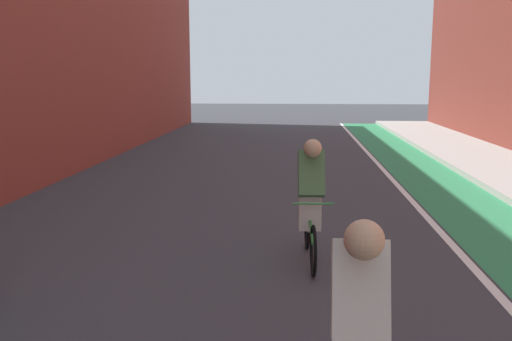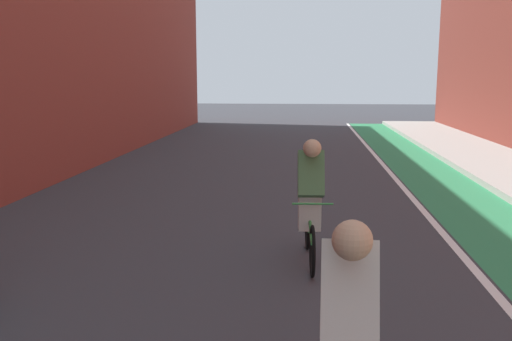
{
  "view_description": "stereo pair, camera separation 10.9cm",
  "coord_description": "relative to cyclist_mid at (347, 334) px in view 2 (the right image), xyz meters",
  "views": [
    {
      "loc": [
        0.55,
        5.84,
        2.33
      ],
      "look_at": [
        0.04,
        12.85,
        1.13
      ],
      "focal_mm": 38.82,
      "sensor_mm": 36.0,
      "label": 1
    },
    {
      "loc": [
        0.66,
        5.84,
        2.33
      ],
      "look_at": [
        0.04,
        12.85,
        1.13
      ],
      "focal_mm": 38.82,
      "sensor_mm": 36.0,
      "label": 2
    }
  ],
  "objects": [
    {
      "name": "ground_plane",
      "position": [
        -0.93,
        4.83,
        -0.84
      ],
      "size": [
        78.03,
        78.03,
        0.0
      ],
      "primitive_type": "plane",
      "color": "#38383D"
    },
    {
      "name": "lane_divider_stripe",
      "position": [
        1.82,
        6.83,
        -0.84
      ],
      "size": [
        0.12,
        35.47,
        0.0
      ],
      "primitive_type": "cube",
      "color": "white",
      "rests_on": "ground"
    },
    {
      "name": "cyclist_trailing",
      "position": [
        -0.19,
        3.73,
        0.0
      ],
      "size": [
        0.48,
        1.67,
        1.59
      ],
      "color": "black",
      "rests_on": "ground"
    },
    {
      "name": "bike_lane_paint",
      "position": [
        2.72,
        6.83,
        -0.84
      ],
      "size": [
        1.6,
        35.47,
        0.0
      ],
      "primitive_type": "cube",
      "color": "#2D8451",
      "rests_on": "ground"
    },
    {
      "name": "cyclist_mid",
      "position": [
        0.0,
        0.0,
        0.0
      ],
      "size": [
        0.48,
        1.65,
        1.58
      ],
      "color": "black",
      "rests_on": "ground"
    }
  ]
}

